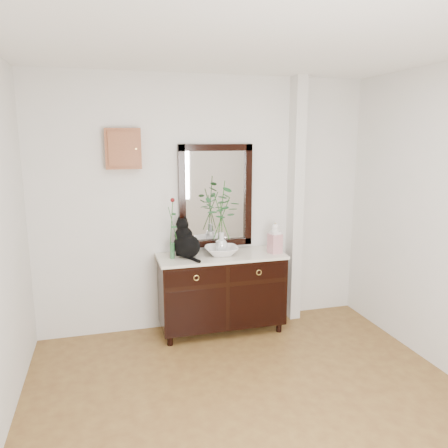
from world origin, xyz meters
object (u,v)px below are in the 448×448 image
object	(u,v)px
lotus_bowl	(221,251)
ginger_jar	(275,238)
cat	(187,238)
sideboard	(222,289)

from	to	relation	value
lotus_bowl	ginger_jar	size ratio (longest dim) A/B	1.07
cat	lotus_bowl	size ratio (longest dim) A/B	1.15
sideboard	cat	bearing A→B (deg)	178.01
cat	lotus_bowl	world-z (taller)	cat
sideboard	lotus_bowl	bearing A→B (deg)	75.63
sideboard	lotus_bowl	world-z (taller)	lotus_bowl
cat	ginger_jar	xyz separation A→B (m)	(0.94, -0.08, -0.04)
cat	ginger_jar	size ratio (longest dim) A/B	1.23
cat	lotus_bowl	xyz separation A→B (m)	(0.37, -0.01, -0.16)
sideboard	cat	distance (m)	0.68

